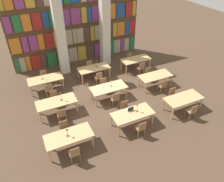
% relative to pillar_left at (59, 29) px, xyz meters
% --- Properties ---
extents(ground_plane, '(40.00, 40.00, 0.00)m').
position_rel_pillar_left_xyz_m(ground_plane, '(1.53, -4.13, -3.00)').
color(ground_plane, '#4C3828').
extents(bookshelf_bank, '(9.35, 0.35, 5.50)m').
position_rel_pillar_left_xyz_m(bookshelf_bank, '(1.54, 1.24, -0.32)').
color(bookshelf_bank, brown).
rests_on(bookshelf_bank, ground_plane).
extents(pillar_left, '(0.58, 0.58, 6.00)m').
position_rel_pillar_left_xyz_m(pillar_left, '(0.00, 0.00, 0.00)').
color(pillar_left, beige).
rests_on(pillar_left, ground_plane).
extents(pillar_center, '(0.58, 0.58, 6.00)m').
position_rel_pillar_left_xyz_m(pillar_center, '(3.06, 0.00, 0.00)').
color(pillar_center, beige).
rests_on(pillar_center, ground_plane).
extents(reading_table_0, '(2.04, 0.94, 0.77)m').
position_rel_pillar_left_xyz_m(reading_table_0, '(-1.58, -6.63, -2.31)').
color(reading_table_0, tan).
rests_on(reading_table_0, ground_plane).
extents(chair_0, '(0.42, 0.40, 0.87)m').
position_rel_pillar_left_xyz_m(chair_0, '(-1.58, -7.39, -2.53)').
color(chair_0, olive).
rests_on(chair_0, ground_plane).
extents(chair_1, '(0.42, 0.40, 0.87)m').
position_rel_pillar_left_xyz_m(chair_1, '(-1.58, -5.88, -2.53)').
color(chair_1, olive).
rests_on(chair_1, ground_plane).
extents(desk_lamp_0, '(0.14, 0.14, 0.42)m').
position_rel_pillar_left_xyz_m(desk_lamp_0, '(-1.61, -6.64, -1.95)').
color(desk_lamp_0, brown).
rests_on(desk_lamp_0, reading_table_0).
extents(reading_table_1, '(2.04, 0.94, 0.77)m').
position_rel_pillar_left_xyz_m(reading_table_1, '(1.60, -6.54, -2.31)').
color(reading_table_1, tan).
rests_on(reading_table_1, ground_plane).
extents(chair_2, '(0.42, 0.40, 0.87)m').
position_rel_pillar_left_xyz_m(chair_2, '(1.63, -7.29, -2.53)').
color(chair_2, olive).
rests_on(chair_2, ground_plane).
extents(chair_3, '(0.42, 0.40, 0.87)m').
position_rel_pillar_left_xyz_m(chair_3, '(1.63, -5.79, -2.53)').
color(chair_3, olive).
rests_on(chair_3, ground_plane).
extents(desk_lamp_1, '(0.14, 0.14, 0.45)m').
position_rel_pillar_left_xyz_m(desk_lamp_1, '(1.85, -6.51, -1.93)').
color(desk_lamp_1, brown).
rests_on(desk_lamp_1, reading_table_1).
extents(laptop, '(0.32, 0.22, 0.21)m').
position_rel_pillar_left_xyz_m(laptop, '(1.60, -6.27, -2.19)').
color(laptop, silver).
rests_on(laptop, reading_table_1).
extents(reading_table_2, '(2.04, 0.94, 0.77)m').
position_rel_pillar_left_xyz_m(reading_table_2, '(4.62, -6.63, -2.31)').
color(reading_table_2, tan).
rests_on(reading_table_2, ground_plane).
extents(chair_4, '(0.42, 0.40, 0.87)m').
position_rel_pillar_left_xyz_m(chair_4, '(4.59, -7.38, -2.53)').
color(chair_4, olive).
rests_on(chair_4, ground_plane).
extents(chair_5, '(0.42, 0.40, 0.87)m').
position_rel_pillar_left_xyz_m(chair_5, '(4.59, -5.87, -2.53)').
color(chair_5, olive).
rests_on(chair_5, ground_plane).
extents(reading_table_3, '(2.04, 0.94, 0.77)m').
position_rel_pillar_left_xyz_m(reading_table_3, '(-1.51, -4.08, -2.31)').
color(reading_table_3, tan).
rests_on(reading_table_3, ground_plane).
extents(chair_6, '(0.42, 0.40, 0.87)m').
position_rel_pillar_left_xyz_m(chair_6, '(-1.46, -4.83, -2.53)').
color(chair_6, olive).
rests_on(chair_6, ground_plane).
extents(chair_7, '(0.42, 0.40, 0.87)m').
position_rel_pillar_left_xyz_m(chair_7, '(-1.46, -3.33, -2.53)').
color(chair_7, olive).
rests_on(chair_7, ground_plane).
extents(desk_lamp_2, '(0.14, 0.14, 0.50)m').
position_rel_pillar_left_xyz_m(desk_lamp_2, '(-1.23, -4.07, -1.89)').
color(desk_lamp_2, brown).
rests_on(desk_lamp_2, reading_table_3).
extents(reading_table_4, '(2.04, 0.94, 0.77)m').
position_rel_pillar_left_xyz_m(reading_table_4, '(1.46, -4.05, -2.31)').
color(reading_table_4, tan).
rests_on(reading_table_4, ground_plane).
extents(chair_8, '(0.42, 0.40, 0.87)m').
position_rel_pillar_left_xyz_m(chair_8, '(1.51, -4.81, -2.53)').
color(chair_8, olive).
rests_on(chair_8, ground_plane).
extents(chair_9, '(0.42, 0.40, 0.87)m').
position_rel_pillar_left_xyz_m(chair_9, '(1.51, -3.30, -2.53)').
color(chair_9, olive).
rests_on(chair_9, ground_plane).
extents(desk_lamp_3, '(0.14, 0.14, 0.41)m').
position_rel_pillar_left_xyz_m(desk_lamp_3, '(1.65, -4.01, -1.95)').
color(desk_lamp_3, brown).
rests_on(desk_lamp_3, reading_table_4).
extents(reading_table_5, '(2.04, 0.94, 0.77)m').
position_rel_pillar_left_xyz_m(reading_table_5, '(4.58, -4.11, -2.31)').
color(reading_table_5, tan).
rests_on(reading_table_5, ground_plane).
extents(chair_10, '(0.42, 0.40, 0.87)m').
position_rel_pillar_left_xyz_m(chair_10, '(4.62, -4.86, -2.53)').
color(chair_10, olive).
rests_on(chair_10, ground_plane).
extents(chair_11, '(0.42, 0.40, 0.87)m').
position_rel_pillar_left_xyz_m(chair_11, '(4.62, -3.36, -2.53)').
color(chair_11, olive).
rests_on(chair_11, ground_plane).
extents(reading_table_6, '(2.04, 0.94, 0.77)m').
position_rel_pillar_left_xyz_m(reading_table_6, '(-1.58, -1.63, -2.31)').
color(reading_table_6, tan).
rests_on(reading_table_6, ground_plane).
extents(chair_12, '(0.42, 0.40, 0.87)m').
position_rel_pillar_left_xyz_m(chair_12, '(-1.55, -2.38, -2.53)').
color(chair_12, olive).
rests_on(chair_12, ground_plane).
extents(chair_13, '(0.42, 0.40, 0.87)m').
position_rel_pillar_left_xyz_m(chair_13, '(-1.55, -0.87, -2.53)').
color(chair_13, olive).
rests_on(chair_13, ground_plane).
extents(desk_lamp_4, '(0.14, 0.14, 0.48)m').
position_rel_pillar_left_xyz_m(desk_lamp_4, '(-1.72, -1.59, -1.91)').
color(desk_lamp_4, brown).
rests_on(desk_lamp_4, reading_table_6).
extents(reading_table_7, '(2.04, 0.94, 0.77)m').
position_rel_pillar_left_xyz_m(reading_table_7, '(1.52, -1.63, -2.31)').
color(reading_table_7, tan).
rests_on(reading_table_7, ground_plane).
extents(chair_14, '(0.42, 0.40, 0.87)m').
position_rel_pillar_left_xyz_m(chair_14, '(1.53, -2.39, -2.53)').
color(chair_14, olive).
rests_on(chair_14, ground_plane).
extents(chair_15, '(0.42, 0.40, 0.87)m').
position_rel_pillar_left_xyz_m(chair_15, '(1.53, -0.88, -2.53)').
color(chair_15, olive).
rests_on(chair_15, ground_plane).
extents(desk_lamp_5, '(0.14, 0.14, 0.45)m').
position_rel_pillar_left_xyz_m(desk_lamp_5, '(1.72, -1.59, -1.93)').
color(desk_lamp_5, brown).
rests_on(desk_lamp_5, reading_table_7).
extents(reading_table_8, '(2.04, 0.94, 0.77)m').
position_rel_pillar_left_xyz_m(reading_table_8, '(4.59, -1.74, -2.31)').
color(reading_table_8, tan).
rests_on(reading_table_8, ground_plane).
extents(chair_16, '(0.42, 0.40, 0.87)m').
position_rel_pillar_left_xyz_m(chair_16, '(4.56, -2.49, -2.53)').
color(chair_16, olive).
rests_on(chair_16, ground_plane).
extents(chair_17, '(0.42, 0.40, 0.87)m').
position_rel_pillar_left_xyz_m(chair_17, '(4.56, -0.98, -2.53)').
color(chair_17, olive).
rests_on(chair_17, ground_plane).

